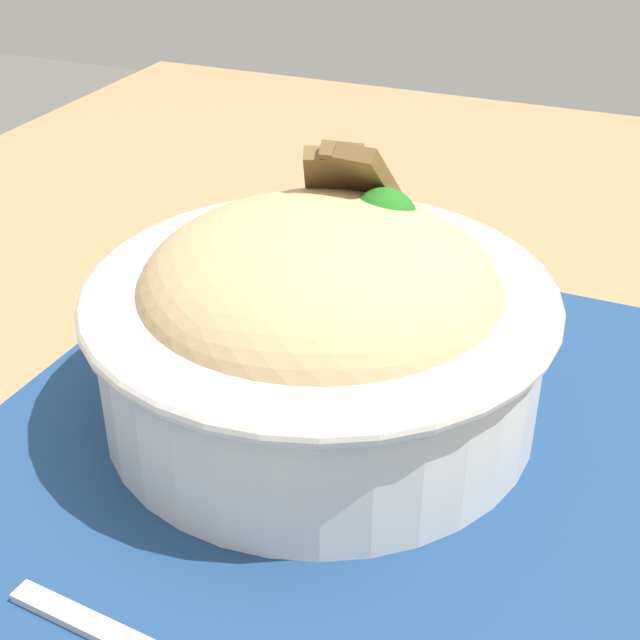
# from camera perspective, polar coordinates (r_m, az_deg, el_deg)

# --- Properties ---
(table) EXTENTS (1.24, 0.88, 0.77)m
(table) POSITION_cam_1_polar(r_m,az_deg,el_deg) (0.45, -1.57, -19.55)
(table) COLOR #99754C
(table) RESTS_ON ground_plane
(placemat) EXTENTS (0.45, 0.33, 0.00)m
(placemat) POSITION_cam_1_polar(r_m,az_deg,el_deg) (0.40, -1.80, -10.44)
(placemat) COLOR navy
(placemat) RESTS_ON table
(bowl) EXTENTS (0.24, 0.24, 0.12)m
(bowl) POSITION_cam_1_polar(r_m,az_deg,el_deg) (0.42, 0.04, 0.01)
(bowl) COLOR silver
(bowl) RESTS_ON placemat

